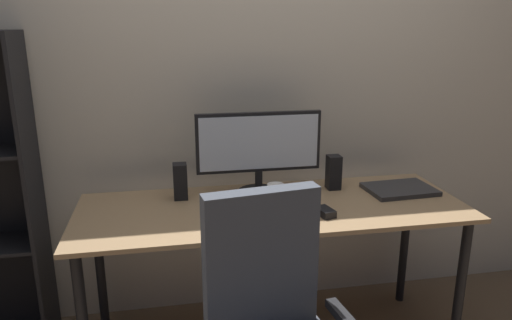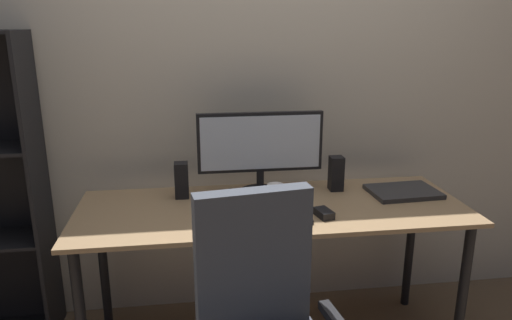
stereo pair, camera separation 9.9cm
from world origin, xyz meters
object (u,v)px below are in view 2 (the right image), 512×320
object	(u,v)px
monitor	(260,147)
speaker_right	(336,173)
mouse	(324,213)
laptop	(403,192)
keyboard	(277,219)
speaker_left	(182,180)
desk	(272,223)
coffee_mug	(276,195)

from	to	relation	value
monitor	speaker_right	bearing A→B (deg)	-1.21
mouse	laptop	bearing A→B (deg)	12.69
keyboard	laptop	xyz separation A→B (m)	(0.67, 0.24, 0.00)
mouse	laptop	world-z (taller)	mouse
monitor	speaker_left	size ratio (longest dim) A/B	3.50
monitor	keyboard	size ratio (longest dim) A/B	2.05
mouse	speaker_left	bearing A→B (deg)	138.33
monitor	laptop	bearing A→B (deg)	-8.98
keyboard	speaker_right	world-z (taller)	speaker_right
laptop	speaker_left	bearing A→B (deg)	171.28
monitor	laptop	xyz separation A→B (m)	(0.68, -0.11, -0.22)
speaker_left	monitor	bearing A→B (deg)	1.21
desk	speaker_right	size ratio (longest dim) A/B	10.29
speaker_right	speaker_left	bearing A→B (deg)	180.00
coffee_mug	mouse	bearing A→B (deg)	-42.83
monitor	speaker_right	world-z (taller)	monitor
monitor	keyboard	world-z (taller)	monitor
coffee_mug	laptop	size ratio (longest dim) A/B	0.30
monitor	coffee_mug	xyz separation A→B (m)	(0.05, -0.17, -0.18)
desk	mouse	size ratio (longest dim) A/B	18.21
desk	keyboard	distance (m)	0.19
mouse	speaker_left	xyz separation A→B (m)	(-0.60, 0.32, 0.07)
desk	speaker_left	distance (m)	0.47
coffee_mug	speaker_left	bearing A→B (deg)	159.49
laptop	mouse	bearing A→B (deg)	-157.29
desk	coffee_mug	xyz separation A→B (m)	(0.02, 0.01, 0.13)
laptop	keyboard	bearing A→B (deg)	-163.36
mouse	coffee_mug	bearing A→B (deg)	123.83
desk	speaker_right	xyz separation A→B (m)	(0.35, 0.17, 0.17)
laptop	speaker_right	size ratio (longest dim) A/B	1.88
monitor	mouse	distance (m)	0.45
keyboard	speaker_left	world-z (taller)	speaker_left
speaker_left	speaker_right	xyz separation A→B (m)	(0.75, 0.00, 0.00)
desk	laptop	xyz separation A→B (m)	(0.65, 0.07, 0.09)
keyboard	coffee_mug	distance (m)	0.19
mouse	coffee_mug	size ratio (longest dim) A/B	0.98
speaker_left	speaker_right	size ratio (longest dim) A/B	1.00
monitor	mouse	size ratio (longest dim) A/B	6.21
desk	keyboard	bearing A→B (deg)	-94.06
coffee_mug	monitor	bearing A→B (deg)	105.51
speaker_left	speaker_right	distance (m)	0.75
desk	laptop	bearing A→B (deg)	6.17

